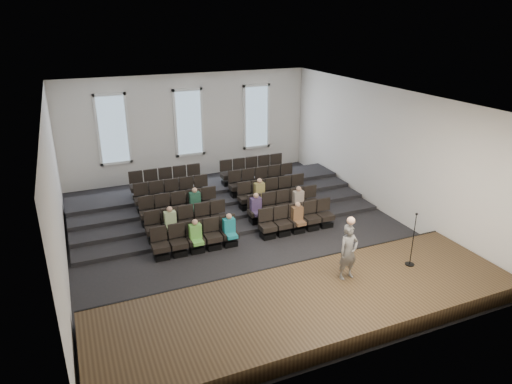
{
  "coord_description": "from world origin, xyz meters",
  "views": [
    {
      "loc": [
        -5.42,
        -14.0,
        7.54
      ],
      "look_at": [
        0.74,
        0.5,
        1.37
      ],
      "focal_mm": 32.0,
      "sensor_mm": 36.0,
      "label": 1
    }
  ],
  "objects": [
    {
      "name": "wall_left",
      "position": [
        -6.02,
        0.0,
        2.5
      ],
      "size": [
        0.04,
        14.0,
        5.0
      ],
      "primitive_type": "cube",
      "color": "silver",
      "rests_on": "ground"
    },
    {
      "name": "seating_rows",
      "position": [
        -0.0,
        1.54,
        0.68
      ],
      "size": [
        6.8,
        4.7,
        1.67
      ],
      "color": "black",
      "rests_on": "ground"
    },
    {
      "name": "wall_right",
      "position": [
        6.02,
        0.0,
        2.5
      ],
      "size": [
        0.04,
        14.0,
        5.0
      ],
      "primitive_type": "cube",
      "color": "silver",
      "rests_on": "ground"
    },
    {
      "name": "stage_lip",
      "position": [
        0.0,
        -3.33,
        0.25
      ],
      "size": [
        11.8,
        0.06,
        0.52
      ],
      "primitive_type": "cube",
      "color": "black",
      "rests_on": "ground"
    },
    {
      "name": "wall_front",
      "position": [
        0.0,
        -7.02,
        2.5
      ],
      "size": [
        12.0,
        0.04,
        5.0
      ],
      "primitive_type": "cube",
      "color": "silver",
      "rests_on": "ground"
    },
    {
      "name": "ceiling",
      "position": [
        0.0,
        0.0,
        5.01
      ],
      "size": [
        12.0,
        14.0,
        0.02
      ],
      "primitive_type": "cube",
      "color": "white",
      "rests_on": "ground"
    },
    {
      "name": "risers",
      "position": [
        0.0,
        3.17,
        0.2
      ],
      "size": [
        11.8,
        4.8,
        0.6
      ],
      "color": "black",
      "rests_on": "ground"
    },
    {
      "name": "mic_stand",
      "position": [
        3.53,
        -4.77,
        1.01
      ],
      "size": [
        0.28,
        0.28,
        1.7
      ],
      "color": "black",
      "rests_on": "stage"
    },
    {
      "name": "ground",
      "position": [
        0.0,
        0.0,
        0.0
      ],
      "size": [
        14.0,
        14.0,
        0.0
      ],
      "primitive_type": "plane",
      "color": "black",
      "rests_on": "ground"
    },
    {
      "name": "wall_back",
      "position": [
        0.0,
        7.02,
        2.5
      ],
      "size": [
        12.0,
        0.04,
        5.0
      ],
      "primitive_type": "cube",
      "color": "silver",
      "rests_on": "ground"
    },
    {
      "name": "stage",
      "position": [
        0.0,
        -5.1,
        0.25
      ],
      "size": [
        11.8,
        3.6,
        0.5
      ],
      "primitive_type": "cube",
      "color": "#44321D",
      "rests_on": "ground"
    },
    {
      "name": "windows",
      "position": [
        0.0,
        6.95,
        2.7
      ],
      "size": [
        8.44,
        0.1,
        3.24
      ],
      "color": "white",
      "rests_on": "wall_back"
    },
    {
      "name": "audience",
      "position": [
        0.0,
        0.32,
        0.81
      ],
      "size": [
        5.45,
        2.64,
        1.1
      ],
      "color": "#66B94A",
      "rests_on": "seating_rows"
    },
    {
      "name": "speaker",
      "position": [
        1.37,
        -4.63,
        1.32
      ],
      "size": [
        0.62,
        0.42,
        1.64
      ],
      "primitive_type": "imported",
      "rotation": [
        0.0,
        0.0,
        0.06
      ],
      "color": "#615F5C",
      "rests_on": "stage"
    }
  ]
}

